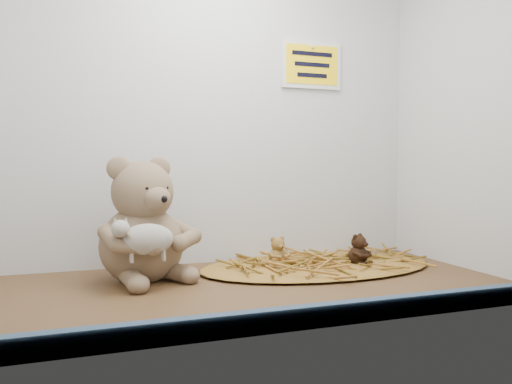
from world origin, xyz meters
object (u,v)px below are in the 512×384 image
object	(u,v)px
mini_teddy_brown	(358,248)
mini_teddy_tan	(278,249)
main_teddy	(141,219)
toy_lamb	(147,239)

from	to	relation	value
mini_teddy_brown	mini_teddy_tan	bearing A→B (deg)	126.55
main_teddy	mini_teddy_tan	xyz separation A→B (cm)	(34.55, 2.81, -9.38)
main_teddy	toy_lamb	distance (cm)	10.67
main_teddy	toy_lamb	size ratio (longest dim) A/B	2.00
toy_lamb	mini_teddy_brown	bearing A→B (deg)	6.68
main_teddy	mini_teddy_brown	world-z (taller)	main_teddy
mini_teddy_tan	mini_teddy_brown	bearing A→B (deg)	-26.47
mini_teddy_tan	mini_teddy_brown	world-z (taller)	mini_teddy_brown
main_teddy	mini_teddy_tan	bearing A→B (deg)	-18.59
main_teddy	mini_teddy_brown	distance (cm)	55.10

